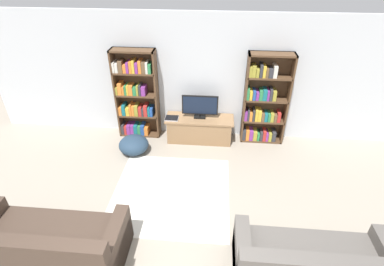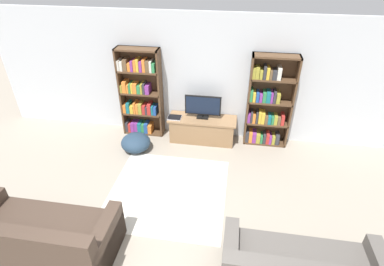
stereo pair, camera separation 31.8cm
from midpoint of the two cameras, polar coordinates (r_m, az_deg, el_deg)
The scene contains 9 objects.
wall_back at distance 6.23m, azimuth 2.88°, elevation 10.42°, with size 8.80×0.06×2.60m.
bookshelf_left at distance 6.46m, azimuth -8.43°, elevation 7.33°, with size 0.88×0.30×1.91m.
bookshelf_right at distance 6.26m, azimuth 15.57°, elevation 5.17°, with size 0.88×0.30×1.91m.
tv_stand at distance 6.41m, azimuth 3.38°, elevation 0.71°, with size 1.42×0.51×0.53m.
television at distance 6.17m, azimuth 3.57°, elevation 5.05°, with size 0.74×0.16×0.50m.
laptop at distance 6.27m, azimuth -1.89°, elevation 2.94°, with size 0.28×0.23×0.03m.
area_rug at distance 5.27m, azimuth -2.79°, elevation -11.12°, with size 1.97×1.95×0.02m.
couch_left_sectional at distance 4.63m, azimuth -25.03°, elevation -17.88°, with size 1.97×0.95×0.87m.
beanbag_ottoman at distance 6.21m, azimuth -9.22°, elevation -1.84°, with size 0.60×0.60×0.35m, color #23384C.
Camera 2 is at (0.77, -1.49, 3.64)m, focal length 28.00 mm.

